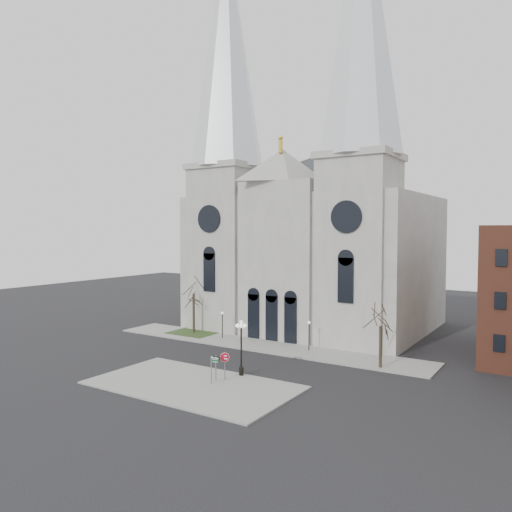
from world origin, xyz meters
The scene contains 13 objects.
ground centered at (0.00, 0.00, 0.00)m, with size 160.00×160.00×0.00m, color black.
sidewalk_near centered at (3.00, -5.00, 0.07)m, with size 18.00×10.00×0.14m, color gray.
sidewalk_far centered at (0.00, 11.00, 0.07)m, with size 40.00×6.00×0.14m, color gray.
grass_patch centered at (-11.00, 12.00, 0.09)m, with size 6.00×5.00×0.18m, color #293E1A.
cathedral centered at (0.00, 22.86, 18.48)m, with size 33.00×26.66×54.00m.
tree_left centered at (-11.00, 12.00, 5.58)m, with size 3.20×3.20×7.50m.
tree_right centered at (15.00, 9.00, 4.47)m, with size 3.20×3.20×6.00m.
ped_lamp_left centered at (-6.00, 11.50, 2.33)m, with size 0.32×0.32×3.26m.
ped_lamp_right centered at (6.00, 11.50, 2.33)m, with size 0.32×0.32×3.26m.
stop_sign centered at (4.57, -2.44, 1.91)m, with size 0.86×0.31×2.49m.
globe_lamp centered at (5.04, -0.50, 3.35)m, with size 1.26×1.26×5.12m.
one_way_sign centered at (4.07, -3.10, 1.69)m, with size 1.01×0.10×2.31m.
street_name_sign centered at (4.33, -3.98, 1.51)m, with size 0.73×0.23×2.33m.
Camera 1 is at (30.65, -38.03, 13.56)m, focal length 35.00 mm.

